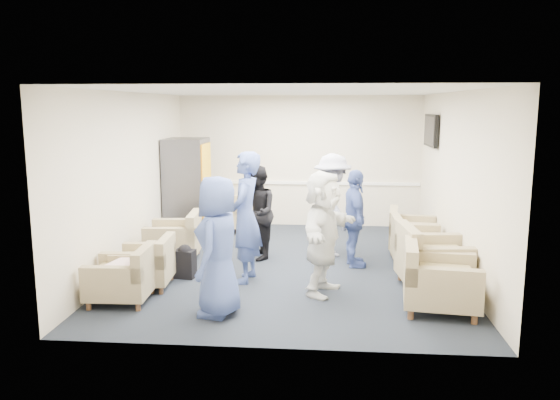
# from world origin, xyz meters

# --- Properties ---
(floor) EXTENTS (6.00, 6.00, 0.00)m
(floor) POSITION_xyz_m (0.00, 0.00, 0.00)
(floor) COLOR black
(floor) RESTS_ON ground
(ceiling) EXTENTS (6.00, 6.00, 0.00)m
(ceiling) POSITION_xyz_m (0.00, 0.00, 2.70)
(ceiling) COLOR silver
(ceiling) RESTS_ON back_wall
(back_wall) EXTENTS (5.00, 0.02, 2.70)m
(back_wall) POSITION_xyz_m (0.00, 3.00, 1.35)
(back_wall) COLOR beige
(back_wall) RESTS_ON floor
(front_wall) EXTENTS (5.00, 0.02, 2.70)m
(front_wall) POSITION_xyz_m (0.00, -3.00, 1.35)
(front_wall) COLOR beige
(front_wall) RESTS_ON floor
(left_wall) EXTENTS (0.02, 6.00, 2.70)m
(left_wall) POSITION_xyz_m (-2.50, 0.00, 1.35)
(left_wall) COLOR beige
(left_wall) RESTS_ON floor
(right_wall) EXTENTS (0.02, 6.00, 2.70)m
(right_wall) POSITION_xyz_m (2.50, 0.00, 1.35)
(right_wall) COLOR beige
(right_wall) RESTS_ON floor
(chair_rail) EXTENTS (4.98, 0.04, 0.06)m
(chair_rail) POSITION_xyz_m (0.00, 2.98, 0.90)
(chair_rail) COLOR white
(chair_rail) RESTS_ON back_wall
(tv) EXTENTS (0.10, 1.00, 0.58)m
(tv) POSITION_xyz_m (2.44, 1.80, 2.05)
(tv) COLOR black
(tv) RESTS_ON right_wall
(armchair_left_near) EXTENTS (0.79, 0.79, 0.61)m
(armchair_left_near) POSITION_xyz_m (-2.00, -1.78, 0.31)
(armchair_left_near) COLOR #8F7E5C
(armchair_left_near) RESTS_ON floor
(armchair_left_mid) EXTENTS (0.79, 0.79, 0.60)m
(armchair_left_mid) POSITION_xyz_m (-1.90, -1.19, 0.30)
(armchair_left_mid) COLOR #8F7E5C
(armchair_left_mid) RESTS_ON floor
(armchair_left_far) EXTENTS (0.89, 0.89, 0.66)m
(armchair_left_far) POSITION_xyz_m (-1.86, 0.21, 0.33)
(armchair_left_far) COLOR #8F7E5C
(armchair_left_far) RESTS_ON floor
(armchair_right_near) EXTENTS (0.99, 0.99, 0.71)m
(armchair_right_near) POSITION_xyz_m (1.91, -1.76, 0.35)
(armchair_right_near) COLOR #8F7E5C
(armchair_right_near) RESTS_ON floor
(armchair_right_midnear) EXTENTS (1.02, 1.02, 0.75)m
(armchair_right_midnear) POSITION_xyz_m (2.00, -0.94, 0.37)
(armchair_right_midnear) COLOR #8F7E5C
(armchair_right_midnear) RESTS_ON floor
(armchair_right_midfar) EXTENTS (0.80, 0.80, 0.64)m
(armchair_right_midfar) POSITION_xyz_m (1.97, 0.22, 0.32)
(armchair_right_midfar) COLOR #8F7E5C
(armchair_right_midfar) RESTS_ON floor
(armchair_right_far) EXTENTS (0.89, 0.89, 0.63)m
(armchair_right_far) POSITION_xyz_m (2.00, 1.01, 0.32)
(armchair_right_far) COLOR #8F7E5C
(armchair_right_far) RESTS_ON floor
(armchair_corner) EXTENTS (0.84, 0.84, 0.66)m
(armchair_corner) POSITION_xyz_m (-1.50, 2.31, 0.33)
(armchair_corner) COLOR #8F7E5C
(armchair_corner) RESTS_ON floor
(vending_machine) EXTENTS (0.76, 0.89, 1.88)m
(vending_machine) POSITION_xyz_m (-2.09, 1.87, 0.94)
(vending_machine) COLOR #4D4D54
(vending_machine) RESTS_ON floor
(backpack) EXTENTS (0.32, 0.25, 0.50)m
(backpack) POSITION_xyz_m (-1.49, -0.75, 0.26)
(backpack) COLOR black
(backpack) RESTS_ON floor
(pillow) EXTENTS (0.40, 0.48, 0.12)m
(pillow) POSITION_xyz_m (-2.00, -1.79, 0.47)
(pillow) COLOR silver
(pillow) RESTS_ON armchair_left_near
(person_front_left) EXTENTS (0.66, 0.90, 1.68)m
(person_front_left) POSITION_xyz_m (-0.71, -2.10, 0.84)
(person_front_left) COLOR #41569C
(person_front_left) RESTS_ON floor
(person_mid_left) EXTENTS (0.52, 0.72, 1.86)m
(person_mid_left) POSITION_xyz_m (-0.58, -0.80, 0.93)
(person_mid_left) COLOR #41569C
(person_mid_left) RESTS_ON floor
(person_back_left) EXTENTS (0.76, 0.87, 1.54)m
(person_back_left) POSITION_xyz_m (-0.56, 0.35, 0.77)
(person_back_left) COLOR black
(person_back_left) RESTS_ON floor
(person_back_right) EXTENTS (0.92, 1.24, 1.72)m
(person_back_right) POSITION_xyz_m (0.67, 0.67, 0.86)
(person_back_right) COLOR silver
(person_back_right) RESTS_ON floor
(person_mid_right) EXTENTS (0.49, 0.94, 1.53)m
(person_mid_right) POSITION_xyz_m (1.01, 0.05, 0.76)
(person_mid_right) COLOR #41569C
(person_mid_right) RESTS_ON floor
(person_front_right) EXTENTS (0.96, 1.62, 1.66)m
(person_front_right) POSITION_xyz_m (0.53, -1.24, 0.83)
(person_front_right) COLOR white
(person_front_right) RESTS_ON floor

